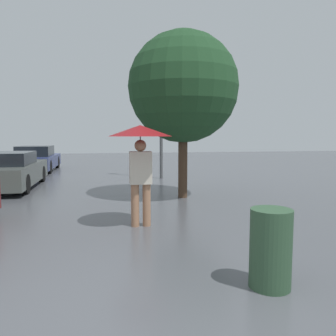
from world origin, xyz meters
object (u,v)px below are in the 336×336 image
Objects in this scene: pedestrian at (140,144)px; street_lamp at (161,88)px; tree at (183,88)px; parked_car_farthest at (36,159)px; trash_bin at (271,249)px; parked_car_middle at (10,171)px.

street_lamp is at bearing 76.64° from pedestrian.
street_lamp reaches higher than tree.
tree is (5.28, -8.00, 2.40)m from parked_car_farthest.
pedestrian is at bearing -118.95° from tree.
tree is at bearing 86.45° from trash_bin.
pedestrian is at bearing -55.55° from parked_car_middle.
trash_bin is at bearing -92.83° from street_lamp.
trash_bin is at bearing -93.55° from tree.
street_lamp is at bearing 88.13° from tree.
street_lamp is 10.00m from trash_bin.
pedestrian reaches higher than trash_bin.
trash_bin is (-0.34, -5.42, -2.53)m from tree.
parked_car_middle reaches higher than trash_bin.
parked_car_farthest is 9.88m from tree.
tree is 5.00× the size of trash_bin.
tree is (1.46, 2.65, 1.42)m from pedestrian.
street_lamp is 5.85× the size of trash_bin.
pedestrian is at bearing -103.36° from street_lamp.
pedestrian is 0.42× the size of tree.
parked_car_middle is at bearing -88.20° from parked_car_farthest.
tree is at bearing 61.05° from pedestrian.
parked_car_farthest reaches higher than trash_bin.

